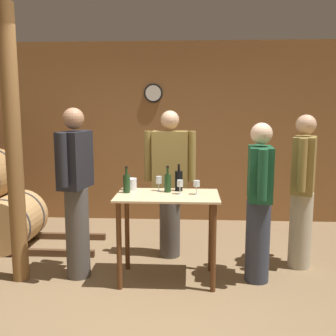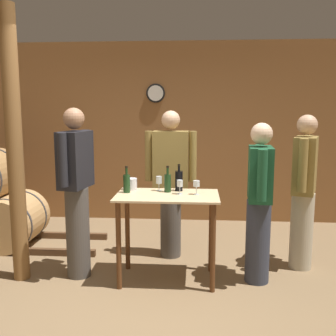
# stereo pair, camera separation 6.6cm
# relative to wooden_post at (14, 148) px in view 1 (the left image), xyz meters

# --- Properties ---
(ground_plane) EXTENTS (14.00, 14.00, 0.00)m
(ground_plane) POSITION_rel_wooden_post_xyz_m (1.33, -0.39, -1.35)
(ground_plane) COLOR brown
(back_wall) EXTENTS (8.40, 0.08, 2.70)m
(back_wall) POSITION_rel_wooden_post_xyz_m (1.33, 2.26, 0.00)
(back_wall) COLOR brown
(back_wall) RESTS_ON ground_plane
(tasting_table) EXTENTS (1.01, 0.60, 0.89)m
(tasting_table) POSITION_rel_wooden_post_xyz_m (1.49, 0.08, -0.66)
(tasting_table) COLOR #D1B284
(tasting_table) RESTS_ON ground_plane
(wooden_post) EXTENTS (0.16, 0.16, 2.70)m
(wooden_post) POSITION_rel_wooden_post_xyz_m (0.00, 0.00, 0.00)
(wooden_post) COLOR brown
(wooden_post) RESTS_ON ground_plane
(wine_bottle_far_left) EXTENTS (0.07, 0.07, 0.27)m
(wine_bottle_far_left) POSITION_rel_wooden_post_xyz_m (1.08, 0.14, -0.36)
(wine_bottle_far_left) COLOR #193819
(wine_bottle_far_left) RESTS_ON tasting_table
(wine_bottle_left) EXTENTS (0.07, 0.07, 0.27)m
(wine_bottle_left) POSITION_rel_wooden_post_xyz_m (1.49, 0.20, -0.36)
(wine_bottle_left) COLOR #193819
(wine_bottle_left) RESTS_ON tasting_table
(wine_bottle_center) EXTENTS (0.08, 0.08, 0.28)m
(wine_bottle_center) POSITION_rel_wooden_post_xyz_m (1.60, 0.26, -0.35)
(wine_bottle_center) COLOR black
(wine_bottle_center) RESTS_ON tasting_table
(wine_glass_near_left) EXTENTS (0.06, 0.06, 0.15)m
(wine_glass_near_left) POSITION_rel_wooden_post_xyz_m (1.39, 0.25, -0.36)
(wine_glass_near_left) COLOR silver
(wine_glass_near_left) RESTS_ON tasting_table
(wine_glass_near_center) EXTENTS (0.06, 0.06, 0.14)m
(wine_glass_near_center) POSITION_rel_wooden_post_xyz_m (1.62, 0.11, -0.36)
(wine_glass_near_center) COLOR silver
(wine_glass_near_center) RESTS_ON tasting_table
(wine_glass_near_right) EXTENTS (0.06, 0.06, 0.14)m
(wine_glass_near_right) POSITION_rel_wooden_post_xyz_m (1.78, 0.10, -0.36)
(wine_glass_near_right) COLOR silver
(wine_glass_near_right) RESTS_ON tasting_table
(ice_bucket) EXTENTS (0.13, 0.13, 0.12)m
(ice_bucket) POSITION_rel_wooden_post_xyz_m (1.09, 0.29, -0.40)
(ice_bucket) COLOR silver
(ice_bucket) RESTS_ON tasting_table
(person_host) EXTENTS (0.29, 0.58, 1.74)m
(person_host) POSITION_rel_wooden_post_xyz_m (0.57, 0.10, -0.43)
(person_host) COLOR #4C4742
(person_host) RESTS_ON ground_plane
(person_visitor_with_scarf) EXTENTS (0.34, 0.56, 1.66)m
(person_visitor_with_scarf) POSITION_rel_wooden_post_xyz_m (2.92, 0.49, -0.47)
(person_visitor_with_scarf) COLOR #B7AD93
(person_visitor_with_scarf) RESTS_ON ground_plane
(person_visitor_bearded) EXTENTS (0.59, 0.24, 1.70)m
(person_visitor_bearded) POSITION_rel_wooden_post_xyz_m (1.48, 0.73, -0.45)
(person_visitor_bearded) COLOR #4C4742
(person_visitor_bearded) RESTS_ON ground_plane
(person_visitor_near_door) EXTENTS (0.25, 0.59, 1.59)m
(person_visitor_near_door) POSITION_rel_wooden_post_xyz_m (2.40, 0.11, -0.51)
(person_visitor_near_door) COLOR #333847
(person_visitor_near_door) RESTS_ON ground_plane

